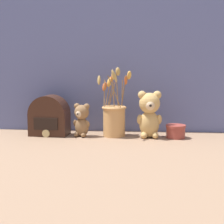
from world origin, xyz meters
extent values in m
plane|color=#8E7056|center=(0.00, 0.00, 0.00)|extent=(4.00, 4.00, 0.00)
cube|color=slate|center=(0.00, 0.17, 0.36)|extent=(1.34, 0.02, 0.72)
ellipsoid|color=tan|center=(0.19, 0.00, 0.07)|extent=(0.10, 0.09, 0.14)
sphere|color=tan|center=(0.19, 0.00, 0.18)|extent=(0.11, 0.11, 0.11)
sphere|color=#D1B289|center=(0.19, -0.03, 0.17)|extent=(0.05, 0.05, 0.05)
sphere|color=black|center=(0.19, -0.06, 0.17)|extent=(0.01, 0.01, 0.01)
sphere|color=tan|center=(0.23, 0.01, 0.22)|extent=(0.04, 0.04, 0.04)
sphere|color=tan|center=(0.15, 0.00, 0.22)|extent=(0.04, 0.04, 0.04)
ellipsoid|color=tan|center=(0.24, 0.00, 0.09)|extent=(0.03, 0.05, 0.06)
ellipsoid|color=tan|center=(0.14, -0.01, 0.09)|extent=(0.03, 0.05, 0.06)
ellipsoid|color=tan|center=(0.22, -0.02, 0.02)|extent=(0.04, 0.06, 0.03)
ellipsoid|color=tan|center=(0.16, -0.03, 0.02)|extent=(0.04, 0.06, 0.03)
ellipsoid|color=olive|center=(-0.15, 0.00, 0.05)|extent=(0.09, 0.08, 0.10)
sphere|color=olive|center=(-0.15, 0.00, 0.13)|extent=(0.08, 0.08, 0.08)
sphere|color=#D1B289|center=(-0.16, -0.02, 0.12)|extent=(0.04, 0.04, 0.04)
sphere|color=black|center=(-0.17, -0.04, 0.12)|extent=(0.01, 0.01, 0.01)
sphere|color=olive|center=(-0.13, 0.00, 0.16)|extent=(0.03, 0.03, 0.03)
sphere|color=olive|center=(-0.18, 0.01, 0.16)|extent=(0.03, 0.03, 0.03)
ellipsoid|color=olive|center=(-0.12, -0.01, 0.07)|extent=(0.03, 0.04, 0.04)
ellipsoid|color=olive|center=(-0.19, 0.01, 0.07)|extent=(0.03, 0.04, 0.04)
ellipsoid|color=olive|center=(-0.14, -0.02, 0.01)|extent=(0.04, 0.04, 0.02)
ellipsoid|color=olive|center=(-0.18, -0.01, 0.01)|extent=(0.04, 0.04, 0.02)
cylinder|color=tan|center=(0.01, 0.02, 0.08)|extent=(0.11, 0.11, 0.16)
torus|color=tan|center=(0.01, 0.02, 0.15)|extent=(0.13, 0.13, 0.01)
cylinder|color=olive|center=(0.06, 0.04, 0.23)|extent=(0.03, 0.06, 0.16)
ellipsoid|color=gold|center=(0.09, 0.05, 0.31)|extent=(0.03, 0.04, 0.05)
cylinder|color=olive|center=(-0.01, 0.05, 0.22)|extent=(0.03, 0.02, 0.12)
ellipsoid|color=gold|center=(-0.02, 0.07, 0.27)|extent=(0.04, 0.04, 0.05)
cylinder|color=olive|center=(0.03, 0.00, 0.24)|extent=(0.02, 0.01, 0.18)
ellipsoid|color=tan|center=(0.03, -0.01, 0.33)|extent=(0.03, 0.03, 0.04)
cylinder|color=olive|center=(-0.03, 0.04, 0.20)|extent=(0.02, 0.04, 0.10)
ellipsoid|color=#C65B28|center=(-0.04, 0.05, 0.25)|extent=(0.04, 0.04, 0.05)
cylinder|color=olive|center=(0.02, -0.03, 0.23)|extent=(0.07, 0.01, 0.16)
ellipsoid|color=tan|center=(0.02, -0.06, 0.31)|extent=(0.04, 0.02, 0.07)
cylinder|color=olive|center=(0.00, 0.06, 0.22)|extent=(0.04, 0.02, 0.13)
ellipsoid|color=#C65B28|center=(-0.01, 0.08, 0.29)|extent=(0.03, 0.03, 0.04)
cylinder|color=olive|center=(0.05, 0.02, 0.22)|extent=(0.01, 0.04, 0.13)
ellipsoid|color=#C65B28|center=(0.07, 0.03, 0.29)|extent=(0.02, 0.03, 0.05)
cylinder|color=olive|center=(-0.04, 0.02, 0.22)|extent=(0.01, 0.06, 0.13)
ellipsoid|color=tan|center=(-0.07, 0.02, 0.29)|extent=(0.02, 0.03, 0.05)
cylinder|color=olive|center=(0.01, -0.01, 0.23)|extent=(0.01, 0.01, 0.16)
ellipsoid|color=gold|center=(0.01, -0.01, 0.31)|extent=(0.02, 0.02, 0.04)
cube|color=#381E14|center=(-0.33, 0.02, 0.06)|extent=(0.20, 0.13, 0.11)
cylinder|color=#381E14|center=(-0.33, 0.02, 0.11)|extent=(0.20, 0.13, 0.20)
cube|color=black|center=(-0.33, -0.04, 0.07)|extent=(0.13, 0.02, 0.06)
cylinder|color=#D6BC7A|center=(-0.33, -0.04, 0.02)|extent=(0.04, 0.01, 0.04)
cylinder|color=#993D33|center=(0.32, 0.00, 0.03)|extent=(0.09, 0.09, 0.05)
cylinder|color=#993D33|center=(0.32, 0.00, 0.06)|extent=(0.10, 0.10, 0.01)
camera|label=1|loc=(0.14, -1.71, 0.37)|focal=55.00mm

